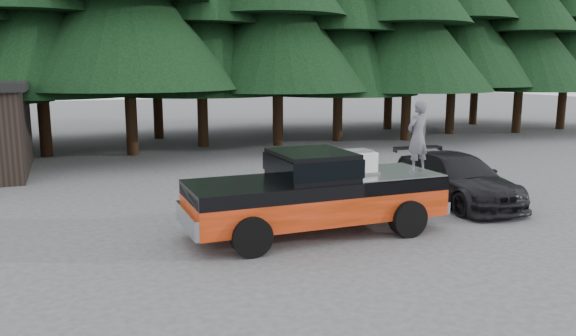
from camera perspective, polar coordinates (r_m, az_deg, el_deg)
name	(u,v)px	position (r m, az deg, el deg)	size (l,w,h in m)	color
ground	(264,250)	(11.84, -2.47, -8.35)	(120.00, 120.00, 0.00)	#48484A
pickup_truck	(315,205)	(12.81, 2.79, -3.82)	(6.00, 2.04, 1.33)	#EF3D1C
truck_cab	(312,164)	(12.58, 2.42, 0.38)	(1.66, 1.90, 0.59)	black
air_compressor	(358,163)	(13.09, 7.13, 0.49)	(0.72, 0.60, 0.50)	silver
man_on_bed	(418,137)	(13.49, 13.05, 3.12)	(0.61, 0.40, 1.67)	#57585E
parked_car	(457,179)	(16.50, 16.76, -1.04)	(1.91, 4.69, 1.36)	black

